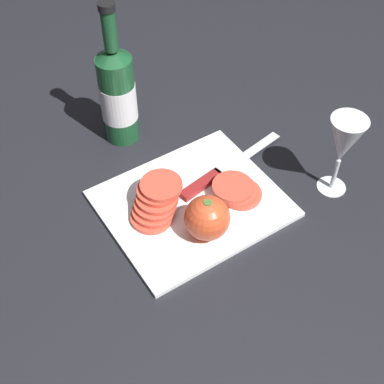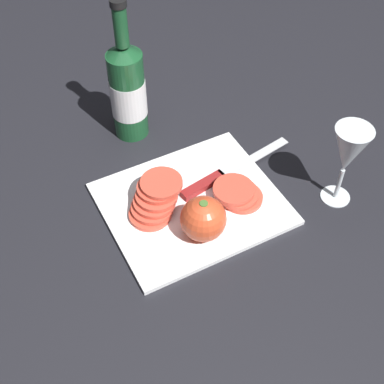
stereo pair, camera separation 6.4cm
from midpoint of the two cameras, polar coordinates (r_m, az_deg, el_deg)
The scene contains 8 objects.
ground_plane at distance 1.10m, azimuth 2.19°, elevation 0.13°, with size 3.00×3.00×0.00m, color black.
cutting_board at distance 1.07m, azimuth 1.72°, elevation -1.31°, with size 0.34×0.29×0.01m.
wine_bottle at distance 1.16m, azimuth -5.28°, elevation 10.69°, with size 0.08×0.08×0.32m.
wine_glass at distance 1.05m, azimuth 18.02°, elevation 3.90°, with size 0.07×0.07×0.18m.
whole_tomato at distance 0.98m, azimuth 3.09°, elevation -2.93°, with size 0.09×0.09×0.09m.
knife at distance 1.10m, azimuth 4.06°, elevation 1.33°, with size 0.28×0.07×0.01m.
tomato_slice_stack_near at distance 1.04m, azimuth -2.14°, elevation -0.77°, with size 0.12×0.11×0.06m.
tomato_slice_stack_far at distance 1.07m, azimuth 6.64°, elevation -0.23°, with size 0.10×0.10×0.03m.
Camera 2 is at (0.35, 0.65, 0.82)m, focal length 50.00 mm.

